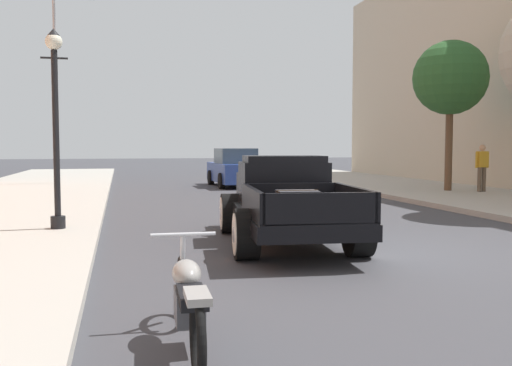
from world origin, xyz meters
TOP-DOWN VIEW (x-y plane):
  - ground_plane at (0.00, 0.00)m, footprint 140.00×140.00m
  - hotrod_truck_black at (-1.16, 1.14)m, footprint 2.51×5.05m
  - motorcycle_parked at (-3.53, -3.90)m, footprint 0.62×2.12m
  - car_background_blue at (0.74, 14.98)m, footprint 1.91×4.32m
  - pedestrian_sidewalk_right at (8.24, 8.40)m, footprint 0.53×0.22m
  - street_lamp_near at (-5.29, 2.75)m, footprint 0.50×0.32m
  - flagpole at (-6.48, 16.59)m, footprint 1.74×0.16m
  - street_tree_second at (7.43, 9.21)m, footprint 2.64×2.64m

SIDE VIEW (x-z plane):
  - ground_plane at x=0.00m, z-range 0.00..0.00m
  - motorcycle_parked at x=-3.53m, z-range -0.02..0.91m
  - hotrod_truck_black at x=-1.16m, z-range -0.04..1.54m
  - car_background_blue at x=0.74m, z-range -0.06..1.59m
  - pedestrian_sidewalk_right at x=8.24m, z-range 0.26..1.91m
  - street_lamp_near at x=-5.29m, z-range 0.46..4.31m
  - street_tree_second at x=7.43m, z-range 1.48..6.85m
  - flagpole at x=-6.48m, z-range 1.19..10.35m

